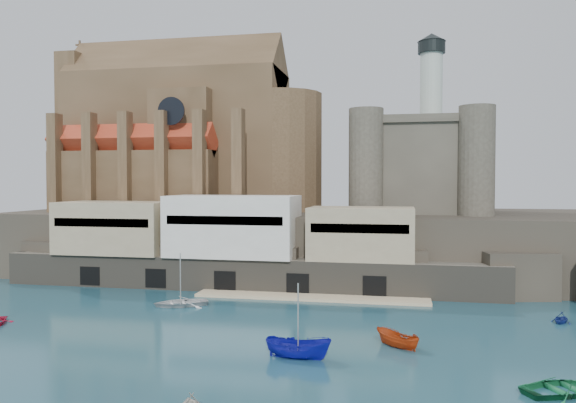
{
  "coord_description": "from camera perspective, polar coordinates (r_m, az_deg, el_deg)",
  "views": [
    {
      "loc": [
        13.2,
        -52.55,
        14.94
      ],
      "look_at": [
        -3.82,
        32.0,
        11.92
      ],
      "focal_mm": 35.0,
      "sensor_mm": 36.0,
      "label": 1
    }
  ],
  "objects": [
    {
      "name": "boat_2",
      "position": [
        49.29,
        1.03,
        -15.64
      ],
      "size": [
        2.38,
        2.32,
        5.75
      ],
      "primitive_type": "imported",
      "rotation": [
        0.0,
        0.0,
        1.5
      ],
      "color": "#13159F",
      "rests_on": "ground"
    },
    {
      "name": "boat_6",
      "position": [
        70.04,
        -10.86,
        -10.35
      ],
      "size": [
        3.37,
        4.75,
        6.52
      ],
      "primitive_type": "imported",
      "rotation": [
        0.0,
        0.0,
        5.2
      ],
      "color": "silver",
      "rests_on": "ground"
    },
    {
      "name": "ground",
      "position": [
        56.21,
        -2.69,
        -13.41
      ],
      "size": [
        300.0,
        300.0,
        0.0
      ],
      "primitive_type": "plane",
      "color": "#184150",
      "rests_on": "ground"
    },
    {
      "name": "church",
      "position": [
        101.77,
        -10.23,
        6.02
      ],
      "size": [
        47.0,
        25.93,
        30.51
      ],
      "color": "#503B25",
      "rests_on": "promontory"
    },
    {
      "name": "boat_7",
      "position": [
        67.45,
        25.99,
        -11.0
      ],
      "size": [
        2.9,
        2.54,
        2.87
      ],
      "primitive_type": "imported",
      "rotation": [
        0.0,
        0.0,
        5.77
      ],
      "color": "navy",
      "rests_on": "ground"
    },
    {
      "name": "boat_3",
      "position": [
        46.22,
        26.09,
        -17.06
      ],
      "size": [
        3.19,
        4.42,
        6.09
      ],
      "primitive_type": "imported",
      "rotation": [
        0.0,
        0.0,
        2.07
      ],
      "color": "#176B3D",
      "rests_on": "ground"
    },
    {
      "name": "quay",
      "position": [
        79.66,
        -5.78,
        -4.4
      ],
      "size": [
        70.0,
        12.0,
        13.05
      ],
      "color": "#5F594C",
      "rests_on": "ground"
    },
    {
      "name": "boat_5",
      "position": [
        53.35,
        11.01,
        -14.29
      ],
      "size": [
        2.49,
        2.48,
        4.64
      ],
      "primitive_type": "imported",
      "rotation": [
        0.0,
        0.0,
        4.05
      ],
      "color": "#B0390F",
      "rests_on": "ground"
    },
    {
      "name": "castle_keep",
      "position": [
        93.73,
        13.16,
        4.01
      ],
      "size": [
        21.2,
        21.2,
        29.3
      ],
      "color": "#484338",
      "rests_on": "promontory"
    },
    {
      "name": "promontory",
      "position": [
        93.43,
        3.08,
        -4.15
      ],
      "size": [
        100.0,
        36.0,
        10.0
      ],
      "color": "#2A251F",
      "rests_on": "ground"
    }
  ]
}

